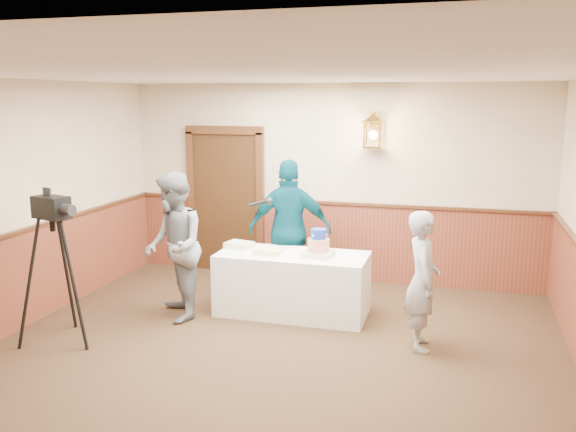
{
  "coord_description": "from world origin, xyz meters",
  "views": [
    {
      "loc": [
        1.79,
        -4.94,
        2.59
      ],
      "look_at": [
        -0.13,
        1.7,
        1.25
      ],
      "focal_mm": 38.0,
      "sensor_mm": 36.0,
      "label": 1
    }
  ],
  "objects_px": {
    "tiered_cake": "(318,246)",
    "assistant_p": "(290,230)",
    "baker": "(422,280)",
    "display_table": "(293,284)",
    "tv_camera_rig": "(57,278)",
    "interviewer": "(174,247)",
    "sheet_cake_yellow": "(268,251)",
    "sheet_cake_green": "(239,245)"
  },
  "relations": [
    {
      "from": "sheet_cake_green",
      "to": "tiered_cake",
      "type": "bearing_deg",
      "value": -7.3
    },
    {
      "from": "baker",
      "to": "tv_camera_rig",
      "type": "distance_m",
      "value": 3.85
    },
    {
      "from": "interviewer",
      "to": "tv_camera_rig",
      "type": "relative_size",
      "value": 1.1
    },
    {
      "from": "display_table",
      "to": "assistant_p",
      "type": "height_order",
      "value": "assistant_p"
    },
    {
      "from": "display_table",
      "to": "sheet_cake_green",
      "type": "bearing_deg",
      "value": 172.52
    },
    {
      "from": "sheet_cake_yellow",
      "to": "interviewer",
      "type": "bearing_deg",
      "value": -155.31
    },
    {
      "from": "tiered_cake",
      "to": "assistant_p",
      "type": "height_order",
      "value": "assistant_p"
    },
    {
      "from": "sheet_cake_yellow",
      "to": "interviewer",
      "type": "height_order",
      "value": "interviewer"
    },
    {
      "from": "tv_camera_rig",
      "to": "display_table",
      "type": "bearing_deg",
      "value": 51.52
    },
    {
      "from": "tiered_cake",
      "to": "sheet_cake_green",
      "type": "height_order",
      "value": "tiered_cake"
    },
    {
      "from": "display_table",
      "to": "sheet_cake_yellow",
      "type": "bearing_deg",
      "value": -163.36
    },
    {
      "from": "sheet_cake_yellow",
      "to": "tv_camera_rig",
      "type": "height_order",
      "value": "tv_camera_rig"
    },
    {
      "from": "sheet_cake_green",
      "to": "interviewer",
      "type": "height_order",
      "value": "interviewer"
    },
    {
      "from": "sheet_cake_yellow",
      "to": "assistant_p",
      "type": "relative_size",
      "value": 0.17
    },
    {
      "from": "assistant_p",
      "to": "baker",
      "type": "bearing_deg",
      "value": 133.42
    },
    {
      "from": "sheet_cake_green",
      "to": "assistant_p",
      "type": "xyz_separation_m",
      "value": [
        0.53,
        0.46,
        0.13
      ]
    },
    {
      "from": "sheet_cake_yellow",
      "to": "baker",
      "type": "xyz_separation_m",
      "value": [
        1.86,
        -0.54,
        -0.05
      ]
    },
    {
      "from": "assistant_p",
      "to": "display_table",
      "type": "bearing_deg",
      "value": 96.37
    },
    {
      "from": "display_table",
      "to": "interviewer",
      "type": "bearing_deg",
      "value": -157.0
    },
    {
      "from": "sheet_cake_yellow",
      "to": "sheet_cake_green",
      "type": "distance_m",
      "value": 0.47
    },
    {
      "from": "display_table",
      "to": "tv_camera_rig",
      "type": "bearing_deg",
      "value": -144.5
    },
    {
      "from": "assistant_p",
      "to": "sheet_cake_green",
      "type": "bearing_deg",
      "value": 28.78
    },
    {
      "from": "display_table",
      "to": "assistant_p",
      "type": "bearing_deg",
      "value": 108.98
    },
    {
      "from": "display_table",
      "to": "tv_camera_rig",
      "type": "height_order",
      "value": "tv_camera_rig"
    },
    {
      "from": "tiered_cake",
      "to": "baker",
      "type": "height_order",
      "value": "baker"
    },
    {
      "from": "display_table",
      "to": "sheet_cake_green",
      "type": "relative_size",
      "value": 5.72
    },
    {
      "from": "interviewer",
      "to": "tv_camera_rig",
      "type": "xyz_separation_m",
      "value": [
        -0.88,
        -1.0,
        -0.16
      ]
    },
    {
      "from": "baker",
      "to": "assistant_p",
      "type": "distance_m",
      "value": 2.14
    },
    {
      "from": "sheet_cake_yellow",
      "to": "tv_camera_rig",
      "type": "xyz_separation_m",
      "value": [
        -1.89,
        -1.46,
        -0.07
      ]
    },
    {
      "from": "sheet_cake_yellow",
      "to": "assistant_p",
      "type": "bearing_deg",
      "value": 81.97
    },
    {
      "from": "tiered_cake",
      "to": "sheet_cake_green",
      "type": "distance_m",
      "value": 1.06
    },
    {
      "from": "tiered_cake",
      "to": "sheet_cake_green",
      "type": "relative_size",
      "value": 1.13
    },
    {
      "from": "interviewer",
      "to": "assistant_p",
      "type": "relative_size",
      "value": 0.96
    },
    {
      "from": "sheet_cake_yellow",
      "to": "sheet_cake_green",
      "type": "relative_size",
      "value": 1.0
    },
    {
      "from": "sheet_cake_green",
      "to": "display_table",
      "type": "bearing_deg",
      "value": -7.48
    },
    {
      "from": "display_table",
      "to": "sheet_cake_green",
      "type": "height_order",
      "value": "sheet_cake_green"
    },
    {
      "from": "interviewer",
      "to": "tv_camera_rig",
      "type": "height_order",
      "value": "interviewer"
    },
    {
      "from": "baker",
      "to": "display_table",
      "type": "bearing_deg",
      "value": 57.97
    },
    {
      "from": "baker",
      "to": "tv_camera_rig",
      "type": "height_order",
      "value": "tv_camera_rig"
    },
    {
      "from": "sheet_cake_yellow",
      "to": "tiered_cake",
      "type": "bearing_deg",
      "value": 4.22
    },
    {
      "from": "display_table",
      "to": "assistant_p",
      "type": "distance_m",
      "value": 0.8
    },
    {
      "from": "tiered_cake",
      "to": "sheet_cake_green",
      "type": "xyz_separation_m",
      "value": [
        -1.05,
        0.13,
        -0.09
      ]
    }
  ]
}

